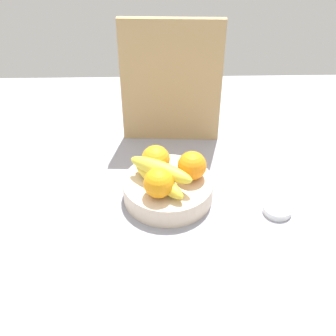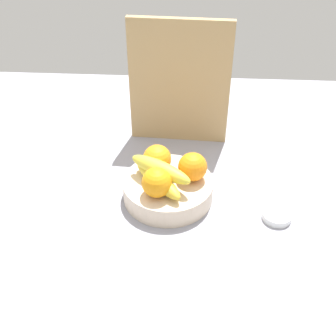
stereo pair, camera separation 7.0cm
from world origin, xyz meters
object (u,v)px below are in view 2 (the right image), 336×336
(orange_front_right, at_px, (159,159))
(orange_center, at_px, (157,182))
(cutting_board, at_px, (179,83))
(orange_front_left, at_px, (193,167))
(fruit_bowl, at_px, (168,189))
(jar_lid, at_px, (277,216))
(banana_bunch, at_px, (159,174))

(orange_front_right, xyz_separation_m, orange_center, (0.00, -0.09, 0.00))
(orange_front_right, relative_size, cutting_board, 0.20)
(orange_front_left, height_order, orange_front_right, same)
(fruit_bowl, distance_m, jar_lid, 0.27)
(orange_front_right, distance_m, cutting_board, 0.25)
(orange_front_left, distance_m, jar_lid, 0.23)
(fruit_bowl, xyz_separation_m, cutting_board, (0.01, 0.27, 0.15))
(orange_front_left, xyz_separation_m, jar_lid, (0.20, -0.08, -0.08))
(orange_front_right, xyz_separation_m, banana_bunch, (0.00, -0.06, -0.00))
(orange_center, bearing_deg, orange_front_right, 91.05)
(orange_front_right, relative_size, orange_center, 1.00)
(orange_front_right, bearing_deg, jar_lid, -19.65)
(orange_center, height_order, jar_lid, orange_center)
(jar_lid, bearing_deg, banana_bunch, 170.67)
(banana_bunch, xyz_separation_m, cutting_board, (0.04, 0.29, 0.10))
(orange_front_right, relative_size, jar_lid, 1.04)
(orange_front_right, distance_m, jar_lid, 0.32)
(orange_center, xyz_separation_m, banana_bunch, (0.00, 0.04, -0.00))
(fruit_bowl, bearing_deg, orange_center, -114.48)
(fruit_bowl, distance_m, cutting_board, 0.31)
(cutting_board, bearing_deg, banana_bunch, -94.13)
(cutting_board, bearing_deg, orange_center, -93.86)
(banana_bunch, bearing_deg, orange_front_left, 19.91)
(orange_front_right, height_order, banana_bunch, orange_front_right)
(fruit_bowl, xyz_separation_m, orange_center, (-0.02, -0.05, 0.06))
(jar_lid, bearing_deg, cutting_board, 126.73)
(orange_front_right, bearing_deg, fruit_bowl, -59.19)
(cutting_board, bearing_deg, orange_front_right, -96.92)
(fruit_bowl, xyz_separation_m, jar_lid, (0.26, -0.06, -0.02))
(banana_bunch, bearing_deg, jar_lid, -9.33)
(orange_front_left, distance_m, orange_front_right, 0.09)
(jar_lid, bearing_deg, orange_center, 177.86)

